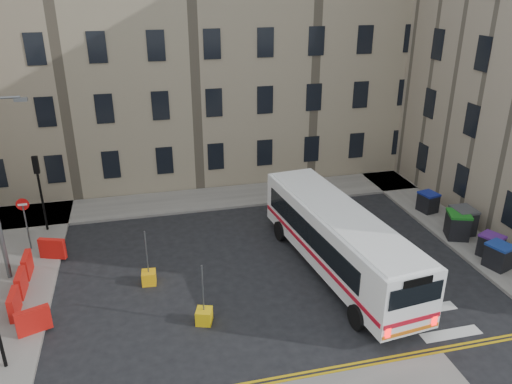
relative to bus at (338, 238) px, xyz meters
name	(u,v)px	position (x,y,z in m)	size (l,w,h in m)	color
ground	(301,266)	(-1.44, 0.78, -1.73)	(120.00, 120.00, 0.00)	black
pavement_north	(159,204)	(-7.44, 9.38, -1.66)	(36.00, 3.20, 0.15)	slate
pavement_east	(426,210)	(7.56, 4.78, -1.66)	(2.40, 26.00, 0.15)	slate
terrace_north	(127,43)	(-8.44, 16.28, 6.89)	(38.30, 10.80, 17.20)	gray
traffic_light_nw	(39,182)	(-13.44, 7.28, 1.14)	(0.28, 0.22, 4.10)	black
no_entry_north	(24,213)	(-13.94, 5.28, 0.35)	(0.60, 0.08, 3.00)	#595B5E
roadworks_barriers	(30,282)	(-13.28, 1.28, -1.08)	(1.66, 6.26, 1.00)	red
bus	(338,238)	(0.00, 0.00, 0.00)	(3.77, 11.24, 2.99)	white
wheelie_bin_a	(499,256)	(7.25, -1.67, -0.99)	(1.22, 1.31, 1.18)	black
wheelie_bin_b	(491,246)	(7.56, -0.73, -1.02)	(1.22, 1.29, 1.12)	black
wheelie_bin_c	(457,225)	(7.17, 1.38, -0.89)	(1.44, 1.53, 1.36)	black
wheelie_bin_d	(462,220)	(7.71, 1.74, -0.88)	(1.11, 1.27, 1.38)	black
wheelie_bin_e	(428,202)	(7.42, 4.54, -1.01)	(1.07, 1.17, 1.12)	black
bollard_yellow	(149,278)	(-8.41, 1.00, -1.43)	(0.60, 0.60, 0.60)	#F5A90D
bollard_chevron	(204,316)	(-6.44, -2.30, -1.43)	(0.60, 0.60, 0.60)	#E3B40D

